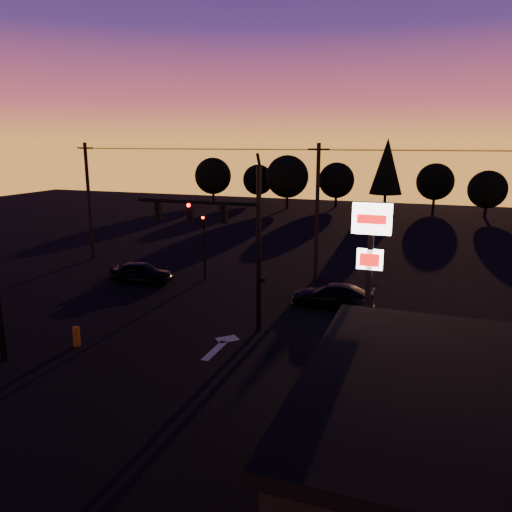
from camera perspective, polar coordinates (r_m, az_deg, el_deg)
The scene contains 19 objects.
ground at distance 22.07m, azimuth -7.01°, elevation -11.48°, with size 120.00×120.00×0.00m, color black.
lane_arrow at distance 23.24m, azimuth -4.02°, elevation -10.09°, with size 1.20×3.10×0.01m.
traffic_signal_mast at distance 24.11m, azimuth -3.27°, elevation 3.02°, with size 6.79×0.52×8.58m.
secondary_signal at distance 33.20m, azimuth -5.95°, elevation 2.09°, with size 0.30×0.31×4.35m.
pylon_sign at distance 19.92m, azimuth 12.92°, elevation 0.51°, with size 1.50×0.28×6.80m.
utility_pole_0 at distance 40.89m, azimuth -18.55°, elevation 6.00°, with size 1.40×0.26×9.00m.
utility_pole_1 at distance 32.97m, azimuth 6.99°, elevation 5.04°, with size 1.40×0.26×9.00m.
power_wires at distance 32.66m, azimuth 7.19°, elevation 11.96°, with size 36.00×1.22×0.07m.
bollard at distance 24.33m, azimuth -19.83°, elevation -8.63°, with size 0.31×0.31×0.92m, color #B1670E.
tree_0 at distance 74.86m, azimuth -4.93°, elevation 9.10°, with size 5.36×5.36×6.74m.
tree_1 at distance 75.42m, azimuth 0.24°, elevation 8.70°, with size 4.54×4.54×5.71m.
tree_2 at distance 68.76m, azimuth 3.59°, elevation 9.04°, with size 5.77×5.78×7.26m.
tree_3 at distance 71.29m, azimuth 9.19°, elevation 8.54°, with size 4.95×4.95×6.22m.
tree_4 at distance 67.21m, azimuth 14.72°, elevation 9.88°, with size 4.18×4.18×9.50m.
tree_5 at distance 72.04m, azimuth 19.80°, elevation 7.99°, with size 4.95×4.95×6.22m.
tree_6 at distance 66.34m, azimuth 24.94°, elevation 6.91°, with size 4.54×4.54×5.71m.
car_left at distance 33.65m, azimuth -12.96°, elevation -1.81°, with size 1.63×4.06×1.38m, color black.
car_right at distance 28.26m, azimuth 8.69°, elevation -4.51°, with size 1.89×4.66×1.35m, color black.
suv_parked at distance 17.82m, azimuth 16.44°, elevation -15.52°, with size 2.53×5.49×1.53m, color black.
Camera 1 is at (9.25, -17.84, 9.12)m, focal length 35.00 mm.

